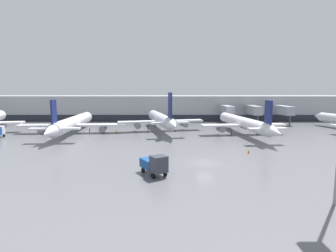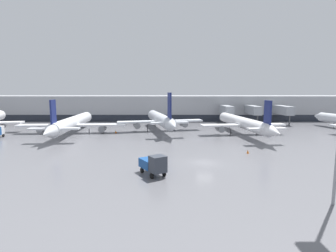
% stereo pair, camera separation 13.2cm
% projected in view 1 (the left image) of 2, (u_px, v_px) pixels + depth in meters
% --- Properties ---
extents(ground_plane, '(320.00, 320.00, 0.00)m').
position_uv_depth(ground_plane, '(205.00, 163.00, 40.18)').
color(ground_plane, slate).
extents(terminal_building, '(160.00, 28.15, 9.00)m').
position_uv_depth(terminal_building, '(183.00, 108.00, 100.85)').
color(terminal_building, '#9EA0A5').
rests_on(terminal_building, ground_plane).
extents(parked_jet_1, '(27.69, 37.34, 9.13)m').
position_uv_depth(parked_jet_1, '(72.00, 123.00, 67.68)').
color(parked_jet_1, silver).
rests_on(parked_jet_1, ground_plane).
extents(parked_jet_3, '(21.47, 35.25, 9.05)m').
position_uv_depth(parked_jet_3, '(243.00, 123.00, 65.44)').
color(parked_jet_3, white).
rests_on(parked_jet_3, ground_plane).
extents(parked_jet_4, '(23.39, 32.32, 10.57)m').
position_uv_depth(parked_jet_4, '(161.00, 119.00, 71.29)').
color(parked_jet_4, silver).
rests_on(parked_jet_4, ground_plane).
extents(service_truck_0, '(4.01, 4.83, 2.81)m').
position_uv_depth(service_truck_0, '(154.00, 164.00, 34.27)').
color(service_truck_0, '#19478C').
rests_on(service_truck_0, ground_plane).
extents(traffic_cone_0, '(0.52, 0.52, 0.67)m').
position_uv_depth(traffic_cone_0, '(116.00, 132.00, 68.41)').
color(traffic_cone_0, orange).
rests_on(traffic_cone_0, ground_plane).
extents(traffic_cone_2, '(0.41, 0.41, 0.68)m').
position_uv_depth(traffic_cone_2, '(248.00, 152.00, 46.21)').
color(traffic_cone_2, orange).
rests_on(traffic_cone_2, ground_plane).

